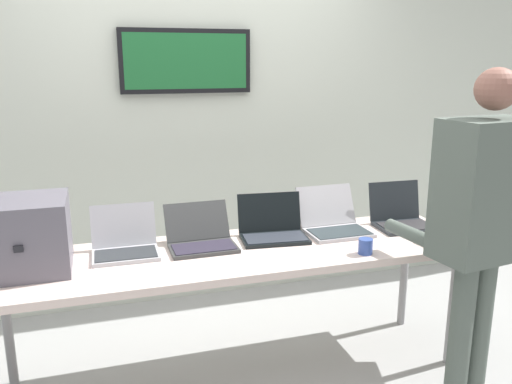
{
  "coord_description": "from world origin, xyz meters",
  "views": [
    {
      "loc": [
        -0.69,
        -2.55,
        1.73
      ],
      "look_at": [
        0.14,
        0.14,
        1.02
      ],
      "focal_mm": 36.86,
      "sensor_mm": 36.0,
      "label": 1
    }
  ],
  "objects": [
    {
      "name": "equipment_box",
      "position": [
        -1.05,
        0.04,
        0.92
      ],
      "size": [
        0.42,
        0.39,
        0.35
      ],
      "color": "#5E5A65",
      "rests_on": "workbench"
    },
    {
      "name": "laptop_station_4",
      "position": [
        1.06,
        0.12,
        0.8
      ],
      "size": [
        0.35,
        0.31,
        0.25
      ],
      "color": "#23282D",
      "rests_on": "workbench"
    },
    {
      "name": "laptop_station_3",
      "position": [
        0.62,
        0.14,
        0.8
      ],
      "size": [
        0.37,
        0.37,
        0.24
      ],
      "color": "#B2AFB3",
      "rests_on": "workbench"
    },
    {
      "name": "paper_sheet",
      "position": [
        1.31,
        -0.17,
        0.75
      ],
      "size": [
        0.28,
        0.34,
        0.0
      ],
      "color": "white",
      "rests_on": "workbench"
    },
    {
      "name": "ground",
      "position": [
        0.0,
        0.0,
        -0.02
      ],
      "size": [
        8.0,
        8.0,
        0.04
      ],
      "primitive_type": "cube",
      "color": "#A2A3A2"
    },
    {
      "name": "coffee_mug",
      "position": [
        0.62,
        -0.25,
        0.79
      ],
      "size": [
        0.07,
        0.07,
        0.08
      ],
      "color": "#314B9B",
      "rests_on": "workbench"
    },
    {
      "name": "back_wall",
      "position": [
        -0.0,
        1.13,
        1.39
      ],
      "size": [
        8.0,
        0.11,
        2.77
      ],
      "color": "silver",
      "rests_on": "ground"
    },
    {
      "name": "laptop_station_2",
      "position": [
        0.24,
        0.14,
        0.8
      ],
      "size": [
        0.4,
        0.32,
        0.24
      ],
      "color": "black",
      "rests_on": "workbench"
    },
    {
      "name": "laptop_station_1",
      "position": [
        -0.18,
        0.12,
        0.8
      ],
      "size": [
        0.36,
        0.34,
        0.21
      ],
      "color": "#383939",
      "rests_on": "workbench"
    },
    {
      "name": "laptop_station_0",
      "position": [
        -0.58,
        0.13,
        0.8
      ],
      "size": [
        0.34,
        0.3,
        0.24
      ],
      "color": "#B2B2B8",
      "rests_on": "workbench"
    },
    {
      "name": "person",
      "position": [
        1.01,
        -0.62,
        1.03
      ],
      "size": [
        0.49,
        0.63,
        1.7
      ],
      "color": "#535E56",
      "rests_on": "ground"
    },
    {
      "name": "workbench",
      "position": [
        0.0,
        0.0,
        0.69
      ],
      "size": [
        2.61,
        0.7,
        0.75
      ],
      "color": "beige",
      "rests_on": "ground"
    }
  ]
}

